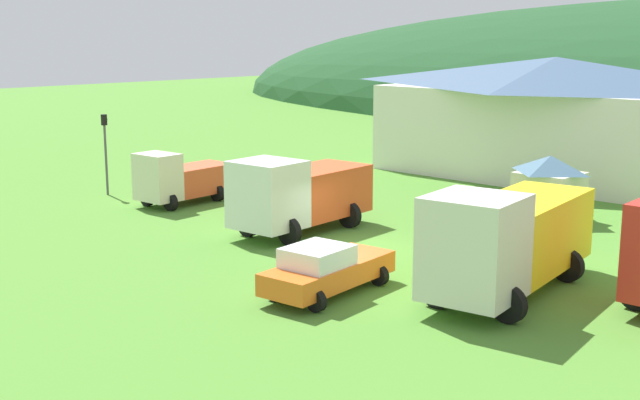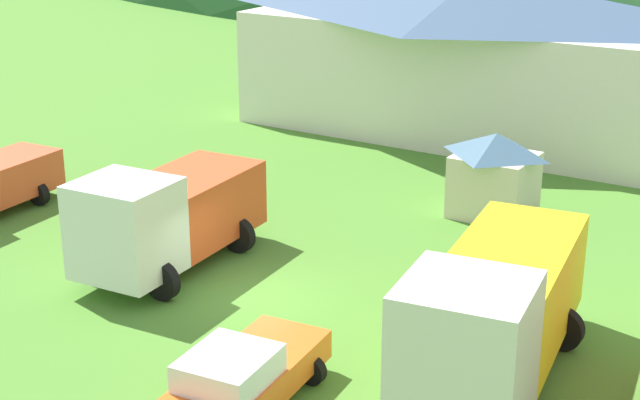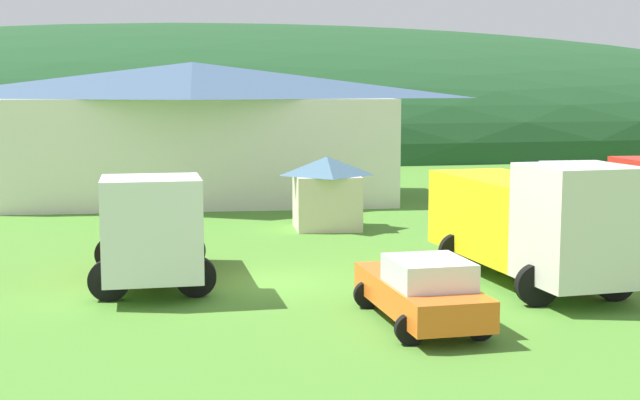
% 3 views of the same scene
% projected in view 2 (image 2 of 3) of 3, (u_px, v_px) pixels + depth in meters
% --- Properties ---
extents(ground_plane, '(200.00, 200.00, 0.00)m').
position_uv_depth(ground_plane, '(255.00, 297.00, 26.45)').
color(ground_plane, '#4C842D').
extents(depot_building, '(20.67, 9.73, 6.87)m').
position_uv_depth(depot_building, '(472.00, 51.00, 42.23)').
color(depot_building, white).
rests_on(depot_building, ground).
extents(play_shed_cream, '(2.73, 2.58, 2.89)m').
position_uv_depth(play_shed_cream, '(495.00, 173.00, 32.20)').
color(play_shed_cream, beige).
rests_on(play_shed_cream, ground).
extents(heavy_rig_white, '(3.64, 6.69, 3.24)m').
position_uv_depth(heavy_rig_white, '(165.00, 215.00, 27.72)').
color(heavy_rig_white, white).
rests_on(heavy_rig_white, ground).
extents(flatbed_truck_yellow, '(4.06, 8.50, 3.60)m').
position_uv_depth(flatbed_truck_yellow, '(494.00, 313.00, 21.26)').
color(flatbed_truck_yellow, silver).
rests_on(flatbed_truck_yellow, ground).
extents(service_pickup_orange, '(2.63, 5.11, 1.66)m').
position_uv_depth(service_pickup_orange, '(241.00, 380.00, 20.55)').
color(service_pickup_orange, orange).
rests_on(service_pickup_orange, ground).
extents(traffic_cone_near_pickup, '(0.36, 0.36, 0.59)m').
position_uv_depth(traffic_cone_near_pickup, '(259.00, 368.00, 22.71)').
color(traffic_cone_near_pickup, orange).
rests_on(traffic_cone_near_pickup, ground).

